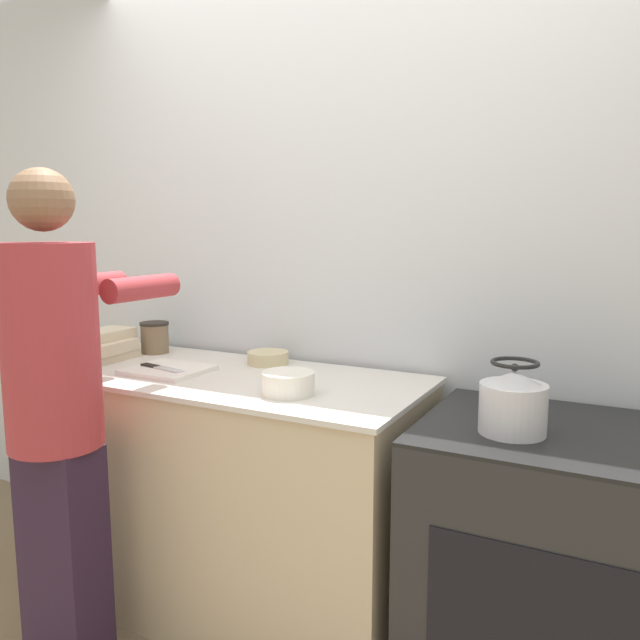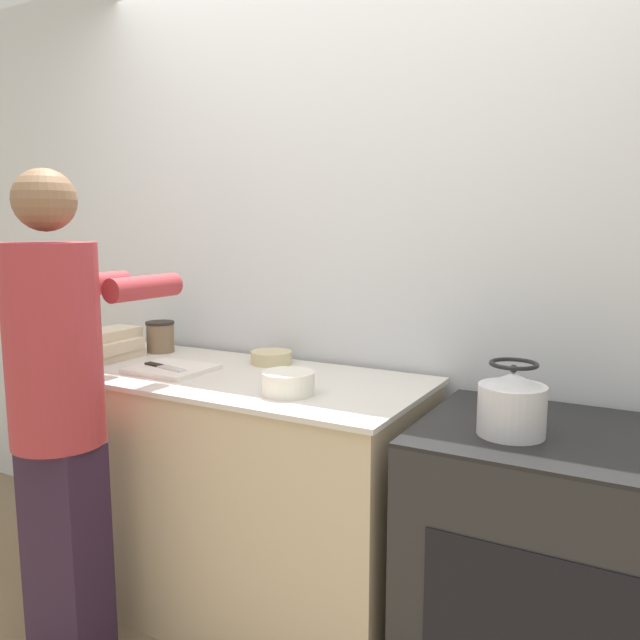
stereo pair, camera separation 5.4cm
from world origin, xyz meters
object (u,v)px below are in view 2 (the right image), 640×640
(oven, at_px, (545,574))
(cutting_board, at_px, (171,369))
(knife, at_px, (164,367))
(person, at_px, (60,404))
(bowl_prep, at_px, (271,357))
(kettle, at_px, (512,404))
(canister_jar, at_px, (160,337))

(oven, xyz_separation_m, cutting_board, (-1.38, -0.07, 0.49))
(knife, bearing_deg, person, -84.84)
(cutting_board, relative_size, knife, 1.33)
(oven, bearing_deg, bowl_prep, 168.34)
(person, height_order, kettle, person)
(kettle, bearing_deg, bowl_prep, 162.33)
(knife, distance_m, kettle, 1.30)
(cutting_board, xyz_separation_m, kettle, (1.28, -0.02, 0.05))
(knife, distance_m, canister_jar, 0.41)
(person, bearing_deg, bowl_prep, 68.14)
(oven, height_order, kettle, kettle)
(knife, xyz_separation_m, canister_jar, (-0.29, 0.29, 0.05))
(oven, relative_size, canister_jar, 6.52)
(canister_jar, bearing_deg, oven, -6.65)
(canister_jar, bearing_deg, bowl_prep, 3.55)
(canister_jar, bearing_deg, person, -70.82)
(person, relative_size, bowl_prep, 9.88)
(knife, bearing_deg, oven, 13.41)
(person, relative_size, cutting_board, 5.67)
(cutting_board, bearing_deg, knife, -121.66)
(knife, distance_m, bowl_prep, 0.43)
(oven, distance_m, canister_jar, 1.78)
(oven, xyz_separation_m, kettle, (-0.10, -0.09, 0.53))
(kettle, distance_m, canister_jar, 1.61)
(person, relative_size, knife, 7.56)
(person, distance_m, bowl_prep, 0.83)
(cutting_board, relative_size, bowl_prep, 1.74)
(kettle, bearing_deg, cutting_board, 178.94)
(cutting_board, distance_m, bowl_prep, 0.40)
(person, xyz_separation_m, knife, (0.03, 0.44, 0.04))
(person, bearing_deg, oven, 20.59)
(oven, distance_m, person, 1.60)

